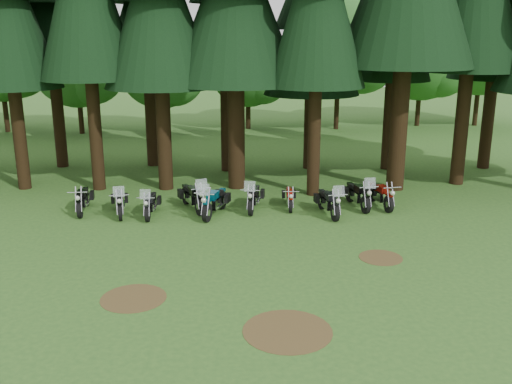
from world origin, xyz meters
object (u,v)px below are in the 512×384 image
motorcycle_2 (151,205)px  motorcycle_9 (380,196)px  motorcycle_7 (328,203)px  motorcycle_4 (215,202)px  motorcycle_0 (83,200)px  motorcycle_6 (290,198)px  motorcycle_1 (120,203)px  motorcycle_3 (192,197)px  motorcycle_8 (358,195)px  motorcycle_5 (254,198)px

motorcycle_2 → motorcycle_9: bearing=6.7°
motorcycle_7 → motorcycle_4: bearing=168.6°
motorcycle_2 → motorcycle_7: size_ratio=0.91×
motorcycle_0 → motorcycle_2: 2.88m
motorcycle_6 → motorcycle_9: 3.77m
motorcycle_6 → motorcycle_9: size_ratio=0.85×
motorcycle_1 → motorcycle_3: bearing=-0.2°
motorcycle_8 → motorcycle_7: bearing=-154.9°
motorcycle_2 → motorcycle_3: (1.61, 0.73, 0.07)m
motorcycle_2 → motorcycle_5: (4.10, 0.59, 0.04)m
motorcycle_3 → motorcycle_7: 5.50m
motorcycle_1 → motorcycle_0: bearing=152.6°
motorcycle_8 → motorcycle_9: (0.95, 0.04, -0.04)m
motorcycle_7 → motorcycle_9: motorcycle_7 is taller
motorcycle_2 → motorcycle_7: (7.01, -0.28, 0.05)m
motorcycle_6 → motorcycle_7: size_ratio=0.83×
motorcycle_5 → motorcycle_8: size_ratio=0.96×
motorcycle_6 → motorcycle_8: (2.82, -0.12, 0.11)m
motorcycle_7 → motorcycle_9: 2.54m
motorcycle_0 → motorcycle_3: bearing=-4.1°
motorcycle_9 → motorcycle_6: bearing=169.6°
motorcycle_4 → motorcycle_8: bearing=26.4°
motorcycle_6 → motorcycle_8: motorcycle_8 is taller
motorcycle_5 → motorcycle_8: (4.31, 0.08, 0.02)m
motorcycle_0 → motorcycle_6: bearing=-4.0°
motorcycle_3 → motorcycle_2: bearing=-177.1°
motorcycle_6 → motorcycle_7: motorcycle_7 is taller
motorcycle_6 → motorcycle_9: bearing=1.9°
motorcycle_4 → motorcycle_7: bearing=16.6°
motorcycle_1 → motorcycle_4: motorcycle_4 is taller
motorcycle_2 → motorcycle_8: 8.43m
motorcycle_0 → motorcycle_2: (2.79, -0.70, -0.03)m
motorcycle_2 → motorcycle_5: 4.14m
motorcycle_8 → motorcycle_9: bearing=-6.4°
motorcycle_1 → motorcycle_4: (3.76, -0.29, 0.05)m
motorcycle_3 → motorcycle_8: 6.80m
motorcycle_4 → motorcycle_8: motorcycle_4 is taller
motorcycle_8 → motorcycle_4: bearing=178.1°
motorcycle_3 → motorcycle_9: motorcycle_3 is taller
motorcycle_2 → motorcycle_7: bearing=0.1°
motorcycle_3 → motorcycle_5: 2.50m
motorcycle_6 → motorcycle_3: bearing=-176.1°
motorcycle_7 → motorcycle_9: (2.34, 0.99, -0.02)m
motorcycle_4 → motorcycle_5: bearing=41.8°
motorcycle_1 → motorcycle_6: size_ratio=1.17×
motorcycle_7 → motorcycle_3: bearing=160.7°
motorcycle_3 → motorcycle_7: (5.41, -1.01, -0.02)m
motorcycle_4 → motorcycle_9: (6.84, 0.78, -0.05)m
motorcycle_7 → motorcycle_8: (1.39, 0.95, 0.02)m
motorcycle_5 → motorcycle_1: bearing=-165.0°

